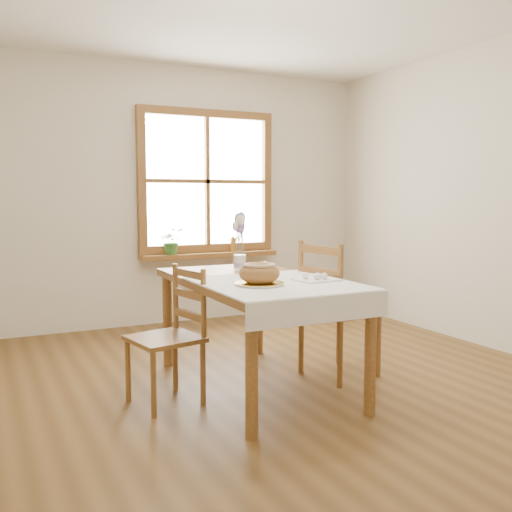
{
  "coord_description": "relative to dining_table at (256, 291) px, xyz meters",
  "views": [
    {
      "loc": [
        -1.67,
        -3.09,
        1.3
      ],
      "look_at": [
        0.0,
        0.3,
        0.9
      ],
      "focal_mm": 40.0,
      "sensor_mm": 36.0,
      "label": 1
    }
  ],
  "objects": [
    {
      "name": "flower_vase",
      "position": [
        0.09,
        0.47,
        0.14
      ],
      "size": [
        0.1,
        0.1,
        0.1
      ],
      "primitive_type": "cylinder",
      "rotation": [
        0.0,
        0.0,
        -0.1
      ],
      "color": "silver",
      "rests_on": "dining_table"
    },
    {
      "name": "salt_shaker",
      "position": [
        0.01,
        -0.02,
        0.14
      ],
      "size": [
        0.06,
        0.06,
        0.09
      ],
      "primitive_type": "cylinder",
      "rotation": [
        0.0,
        0.0,
        -0.16
      ],
      "color": "silver",
      "rests_on": "table_linen"
    },
    {
      "name": "lavender_bouquet",
      "position": [
        0.09,
        0.47,
        0.34
      ],
      "size": [
        0.16,
        0.16,
        0.31
      ],
      "primitive_type": null,
      "color": "#7C60AA",
      "rests_on": "flower_vase"
    },
    {
      "name": "room_walls",
      "position": [
        0.0,
        -0.3,
        1.04
      ],
      "size": [
        4.6,
        5.1,
        2.65
      ],
      "color": "beige",
      "rests_on": "ground"
    },
    {
      "name": "bread_plate",
      "position": [
        -0.14,
        -0.33,
        0.1
      ],
      "size": [
        0.37,
        0.37,
        0.02
      ],
      "primitive_type": "cylinder",
      "rotation": [
        0.0,
        0.0,
        -0.31
      ],
      "color": "silver",
      "rests_on": "table_linen"
    },
    {
      "name": "pepper_shaker",
      "position": [
        0.07,
        0.0,
        0.15
      ],
      "size": [
        0.06,
        0.06,
        0.1
      ],
      "primitive_type": "cylinder",
      "rotation": [
        0.0,
        0.0,
        -0.14
      ],
      "color": "silver",
      "rests_on": "table_linen"
    },
    {
      "name": "egg_napkin",
      "position": [
        0.27,
        -0.33,
        0.1
      ],
      "size": [
        0.27,
        0.24,
        0.01
      ],
      "primitive_type": "cube",
      "rotation": [
        0.0,
        0.0,
        0.07
      ],
      "color": "white",
      "rests_on": "table_linen"
    },
    {
      "name": "window_sill",
      "position": [
        0.5,
        2.1,
        0.03
      ],
      "size": [
        1.46,
        0.2,
        0.05
      ],
      "color": "olive",
      "rests_on": "ground"
    },
    {
      "name": "chair_right",
      "position": [
        0.66,
        -0.03,
        -0.17
      ],
      "size": [
        0.56,
        0.54,
        0.98
      ],
      "primitive_type": null,
      "rotation": [
        0.0,
        0.0,
        1.77
      ],
      "color": "olive",
      "rests_on": "ground"
    },
    {
      "name": "eggs",
      "position": [
        0.27,
        -0.33,
        0.13
      ],
      "size": [
        0.21,
        0.19,
        0.04
      ],
      "primitive_type": null,
      "rotation": [
        0.0,
        0.0,
        0.07
      ],
      "color": "white",
      "rests_on": "egg_napkin"
    },
    {
      "name": "chair_left",
      "position": [
        -0.65,
        -0.02,
        -0.24
      ],
      "size": [
        0.49,
        0.48,
        0.86
      ],
      "primitive_type": null,
      "rotation": [
        0.0,
        0.0,
        -1.37
      ],
      "color": "olive",
      "rests_on": "ground"
    },
    {
      "name": "table_linen",
      "position": [
        0.0,
        -0.3,
        0.09
      ],
      "size": [
        0.91,
        0.99,
        0.01
      ],
      "primitive_type": "cube",
      "color": "white",
      "rests_on": "dining_table"
    },
    {
      "name": "ground",
      "position": [
        0.0,
        -0.3,
        -0.66
      ],
      "size": [
        5.0,
        5.0,
        0.0
      ],
      "primitive_type": "plane",
      "color": "brown",
      "rests_on": "ground"
    },
    {
      "name": "amber_bottle",
      "position": [
        0.76,
        2.1,
        0.13
      ],
      "size": [
        0.07,
        0.07,
        0.16
      ],
      "primitive_type": "cylinder",
      "rotation": [
        0.0,
        0.0,
        -0.16
      ],
      "color": "#AF6F20",
      "rests_on": "window_sill"
    },
    {
      "name": "bread_loaf",
      "position": [
        -0.14,
        -0.33,
        0.18
      ],
      "size": [
        0.25,
        0.25,
        0.14
      ],
      "primitive_type": "ellipsoid",
      "color": "#915D33",
      "rests_on": "bread_plate"
    },
    {
      "name": "window",
      "position": [
        0.5,
        2.17,
        0.79
      ],
      "size": [
        1.46,
        0.08,
        1.46
      ],
      "color": "olive",
      "rests_on": "ground"
    },
    {
      "name": "potted_plant",
      "position": [
        0.09,
        2.1,
        0.15
      ],
      "size": [
        0.27,
        0.29,
        0.21
      ],
      "primitive_type": "imported",
      "rotation": [
        0.0,
        0.0,
        -0.11
      ],
      "color": "#36722D",
      "rests_on": "window_sill"
    },
    {
      "name": "dining_table",
      "position": [
        0.0,
        0.0,
        0.0
      ],
      "size": [
        0.9,
        1.6,
        0.75
      ],
      "color": "olive",
      "rests_on": "ground"
    }
  ]
}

